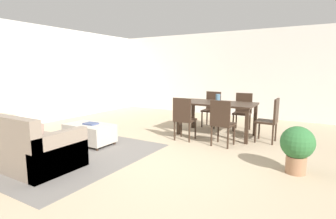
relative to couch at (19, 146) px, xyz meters
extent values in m
plane|color=tan|center=(1.90, 1.07, -0.29)|extent=(10.80, 10.80, 0.00)
cube|color=silver|center=(1.90, 6.07, 1.06)|extent=(9.00, 0.12, 2.70)
cube|color=silver|center=(-2.60, 1.57, 1.06)|extent=(0.12, 11.00, 2.70)
cube|color=slate|center=(0.08, 0.69, -0.29)|extent=(3.00, 2.80, 0.01)
cube|color=gray|center=(0.00, 0.05, -0.08)|extent=(2.04, 0.92, 0.42)
cube|color=gray|center=(0.95, 0.05, 0.02)|extent=(0.14, 0.92, 0.62)
cube|color=beige|center=(-0.20, -0.05, 0.32)|extent=(0.39, 0.11, 0.39)
cube|color=gray|center=(0.20, -0.08, 0.29)|extent=(0.33, 0.11, 0.33)
cube|color=gray|center=(0.60, -0.08, 0.29)|extent=(0.33, 0.13, 0.33)
cube|color=#B7AD9E|center=(0.16, 1.33, -0.06)|extent=(0.98, 0.57, 0.35)
cylinder|color=#332319|center=(-0.28, 1.57, -0.26)|extent=(0.05, 0.05, 0.06)
cylinder|color=#332319|center=(0.60, 1.57, -0.26)|extent=(0.05, 0.05, 0.06)
cylinder|color=#332319|center=(-0.28, 1.10, -0.26)|extent=(0.05, 0.05, 0.06)
cylinder|color=#332319|center=(0.60, 1.10, -0.26)|extent=(0.05, 0.05, 0.06)
cylinder|color=olive|center=(-1.15, 0.30, -0.04)|extent=(0.04, 0.04, 0.51)
cube|color=#332319|center=(2.11, 3.35, 0.45)|extent=(1.68, 0.91, 0.04)
cube|color=#332319|center=(1.33, 3.75, 0.07)|extent=(0.07, 0.07, 0.72)
cube|color=#332319|center=(2.89, 3.75, 0.07)|extent=(0.07, 0.07, 0.72)
cube|color=#332319|center=(1.33, 2.96, 0.07)|extent=(0.07, 0.07, 0.72)
cube|color=#332319|center=(2.89, 2.96, 0.07)|extent=(0.07, 0.07, 0.72)
cube|color=#332319|center=(1.67, 2.63, 0.14)|extent=(0.42, 0.42, 0.04)
cube|color=#332319|center=(1.68, 2.45, 0.39)|extent=(0.40, 0.06, 0.47)
cylinder|color=#332319|center=(1.49, 2.80, -0.09)|extent=(0.04, 0.04, 0.41)
cylinder|color=#332319|center=(1.83, 2.81, -0.09)|extent=(0.04, 0.04, 0.41)
cylinder|color=#332319|center=(1.51, 2.46, -0.09)|extent=(0.04, 0.04, 0.41)
cylinder|color=#332319|center=(1.85, 2.47, -0.09)|extent=(0.04, 0.04, 0.41)
cube|color=#332319|center=(2.51, 2.62, 0.14)|extent=(0.42, 0.42, 0.04)
cube|color=#332319|center=(2.50, 2.44, 0.39)|extent=(0.40, 0.06, 0.47)
cylinder|color=#332319|center=(2.35, 2.80, -0.09)|extent=(0.04, 0.04, 0.41)
cylinder|color=#332319|center=(2.69, 2.78, -0.09)|extent=(0.04, 0.04, 0.41)
cylinder|color=#332319|center=(2.33, 2.46, -0.09)|extent=(0.04, 0.04, 0.41)
cylinder|color=#332319|center=(2.67, 2.44, -0.09)|extent=(0.04, 0.04, 0.41)
cube|color=#332319|center=(1.68, 4.10, 0.14)|extent=(0.41, 0.41, 0.04)
cube|color=#332319|center=(1.68, 4.28, 0.39)|extent=(0.40, 0.05, 0.47)
cylinder|color=#332319|center=(1.85, 3.93, -0.09)|extent=(0.04, 0.04, 0.41)
cylinder|color=#332319|center=(1.51, 3.93, -0.09)|extent=(0.04, 0.04, 0.41)
cylinder|color=#332319|center=(1.85, 4.27, -0.09)|extent=(0.04, 0.04, 0.41)
cylinder|color=#332319|center=(1.51, 4.27, -0.09)|extent=(0.04, 0.04, 0.41)
cube|color=#332319|center=(2.51, 4.08, 0.14)|extent=(0.42, 0.42, 0.04)
cube|color=#332319|center=(2.50, 4.26, 0.39)|extent=(0.40, 0.06, 0.47)
cylinder|color=#332319|center=(2.69, 3.92, -0.09)|extent=(0.04, 0.04, 0.41)
cylinder|color=#332319|center=(2.35, 3.90, -0.09)|extent=(0.04, 0.04, 0.41)
cylinder|color=#332319|center=(2.67, 4.26, -0.09)|extent=(0.04, 0.04, 0.41)
cylinder|color=#332319|center=(2.33, 4.24, -0.09)|extent=(0.04, 0.04, 0.41)
cube|color=#332319|center=(3.20, 3.32, 0.14)|extent=(0.41, 0.41, 0.04)
cube|color=#332319|center=(3.38, 3.32, 0.39)|extent=(0.05, 0.40, 0.47)
cylinder|color=#332319|center=(3.03, 3.16, -0.09)|extent=(0.04, 0.04, 0.41)
cylinder|color=#332319|center=(3.04, 3.50, -0.09)|extent=(0.04, 0.04, 0.41)
cylinder|color=#332319|center=(3.37, 3.15, -0.09)|extent=(0.04, 0.04, 0.41)
cylinder|color=#332319|center=(3.38, 3.49, -0.09)|extent=(0.04, 0.04, 0.41)
cylinder|color=slate|center=(2.15, 3.31, 0.56)|extent=(0.10, 0.10, 0.20)
cube|color=#3F4C72|center=(0.21, 1.33, 0.14)|extent=(0.27, 0.21, 0.03)
cylinder|color=#996B4C|center=(3.89, 1.81, -0.16)|extent=(0.28, 0.28, 0.26)
sphere|color=#2D6633|center=(3.89, 1.81, 0.17)|extent=(0.47, 0.47, 0.47)
camera|label=1|loc=(4.09, -2.22, 1.21)|focal=27.49mm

